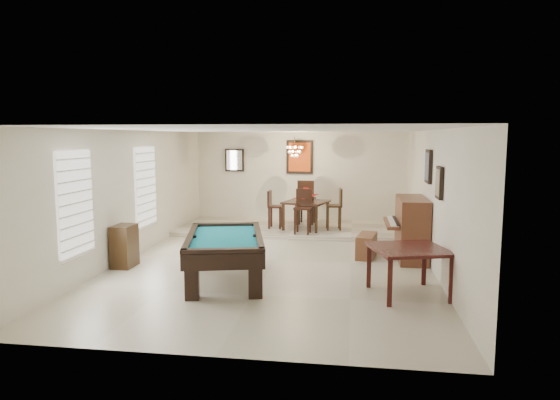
% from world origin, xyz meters
% --- Properties ---
extents(ground_plane, '(6.00, 9.00, 0.02)m').
position_xyz_m(ground_plane, '(0.00, 0.00, -0.01)').
color(ground_plane, beige).
extents(wall_back, '(6.00, 0.04, 2.60)m').
position_xyz_m(wall_back, '(0.00, 4.50, 1.30)').
color(wall_back, silver).
rests_on(wall_back, ground_plane).
extents(wall_front, '(6.00, 0.04, 2.60)m').
position_xyz_m(wall_front, '(0.00, -4.50, 1.30)').
color(wall_front, silver).
rests_on(wall_front, ground_plane).
extents(wall_left, '(0.04, 9.00, 2.60)m').
position_xyz_m(wall_left, '(-3.00, 0.00, 1.30)').
color(wall_left, silver).
rests_on(wall_left, ground_plane).
extents(wall_right, '(0.04, 9.00, 2.60)m').
position_xyz_m(wall_right, '(3.00, 0.00, 1.30)').
color(wall_right, silver).
rests_on(wall_right, ground_plane).
extents(ceiling, '(6.00, 9.00, 0.04)m').
position_xyz_m(ceiling, '(0.00, 0.00, 2.60)').
color(ceiling, white).
rests_on(ceiling, wall_back).
extents(dining_step, '(6.00, 2.50, 0.12)m').
position_xyz_m(dining_step, '(0.00, 3.25, 0.06)').
color(dining_step, beige).
rests_on(dining_step, ground_plane).
extents(window_left_front, '(0.06, 1.00, 1.70)m').
position_xyz_m(window_left_front, '(-2.97, -2.20, 1.40)').
color(window_left_front, white).
rests_on(window_left_front, wall_left).
extents(window_left_rear, '(0.06, 1.00, 1.70)m').
position_xyz_m(window_left_rear, '(-2.97, 0.60, 1.40)').
color(window_left_rear, white).
rests_on(window_left_rear, wall_left).
extents(pool_table, '(1.76, 2.55, 0.77)m').
position_xyz_m(pool_table, '(-0.64, -1.57, 0.39)').
color(pool_table, black).
rests_on(pool_table, ground_plane).
extents(square_table, '(1.37, 1.37, 0.76)m').
position_xyz_m(square_table, '(2.39, -1.89, 0.38)').
color(square_table, black).
rests_on(square_table, ground_plane).
extents(upright_piano, '(0.84, 1.50, 1.25)m').
position_xyz_m(upright_piano, '(2.56, 0.53, 0.63)').
color(upright_piano, brown).
rests_on(upright_piano, ground_plane).
extents(piano_bench, '(0.47, 0.89, 0.47)m').
position_xyz_m(piano_bench, '(1.82, 0.56, 0.24)').
color(piano_bench, brown).
rests_on(piano_bench, ground_plane).
extents(apothecary_chest, '(0.36, 0.54, 0.81)m').
position_xyz_m(apothecary_chest, '(-2.78, -0.91, 0.40)').
color(apothecary_chest, black).
rests_on(apothecary_chest, ground_plane).
extents(dining_table, '(1.25, 1.25, 0.84)m').
position_xyz_m(dining_table, '(0.33, 2.92, 0.54)').
color(dining_table, black).
rests_on(dining_table, dining_step).
extents(flower_vase, '(0.14, 0.14, 0.24)m').
position_xyz_m(flower_vase, '(0.33, 2.92, 1.08)').
color(flower_vase, red).
rests_on(flower_vase, dining_table).
extents(dining_chair_south, '(0.43, 0.43, 1.09)m').
position_xyz_m(dining_chair_south, '(0.32, 2.25, 0.66)').
color(dining_chair_south, black).
rests_on(dining_chair_south, dining_step).
extents(dining_chair_north, '(0.48, 0.48, 1.20)m').
position_xyz_m(dining_chair_north, '(0.29, 3.67, 0.72)').
color(dining_chair_north, black).
rests_on(dining_chair_north, dining_step).
extents(dining_chair_west, '(0.37, 0.37, 0.97)m').
position_xyz_m(dining_chair_west, '(-0.45, 2.91, 0.61)').
color(dining_chair_west, black).
rests_on(dining_chair_west, dining_step).
extents(dining_chair_east, '(0.43, 0.43, 1.05)m').
position_xyz_m(dining_chair_east, '(1.04, 2.93, 0.65)').
color(dining_chair_east, black).
rests_on(dining_chair_east, dining_step).
extents(chandelier, '(0.44, 0.44, 0.60)m').
position_xyz_m(chandelier, '(0.00, 3.20, 2.20)').
color(chandelier, '#FFE5B2').
rests_on(chandelier, ceiling).
extents(back_painting, '(0.75, 0.06, 0.95)m').
position_xyz_m(back_painting, '(0.00, 4.46, 1.90)').
color(back_painting, '#D84C14').
rests_on(back_painting, wall_back).
extents(back_mirror, '(0.55, 0.06, 0.65)m').
position_xyz_m(back_mirror, '(-1.90, 4.46, 1.80)').
color(back_mirror, white).
rests_on(back_mirror, wall_back).
extents(right_picture_upper, '(0.06, 0.55, 0.65)m').
position_xyz_m(right_picture_upper, '(2.96, 0.30, 1.90)').
color(right_picture_upper, slate).
rests_on(right_picture_upper, wall_right).
extents(right_picture_lower, '(0.06, 0.45, 0.55)m').
position_xyz_m(right_picture_lower, '(2.96, -1.00, 1.70)').
color(right_picture_lower, gray).
rests_on(right_picture_lower, wall_right).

